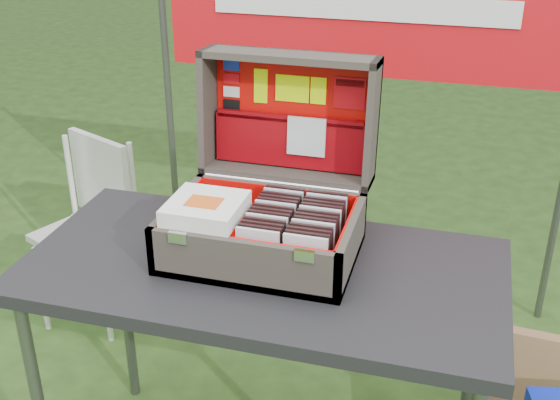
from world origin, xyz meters
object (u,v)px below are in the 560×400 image
(table, at_px, (264,381))
(suitcase, at_px, (268,164))
(chair, at_px, (87,237))
(cardboard_box, at_px, (528,383))

(table, relative_size, suitcase, 2.47)
(suitcase, relative_size, chair, 0.68)
(chair, distance_m, cardboard_box, 1.81)
(suitcase, height_order, chair, suitcase)
(table, distance_m, chair, 1.20)
(table, relative_size, cardboard_box, 3.47)
(suitcase, height_order, cardboard_box, suitcase)
(suitcase, distance_m, cardboard_box, 1.26)
(table, bearing_deg, cardboard_box, 31.24)
(table, xyz_separation_m, cardboard_box, (0.80, 0.49, -0.22))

